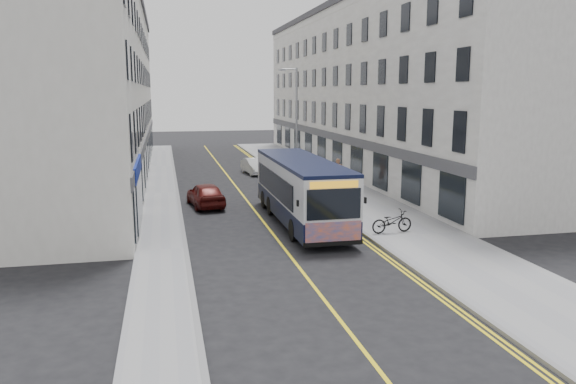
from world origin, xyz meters
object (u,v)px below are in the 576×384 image
bicycle (392,221)px  car_maroon (206,194)px  pedestrian_far (323,171)px  streetlamp (295,121)px  pedestrian_near (338,172)px  car_white (255,166)px  city_bus (301,189)px

bicycle → car_maroon: size_ratio=0.48×
pedestrian_far → car_maroon: size_ratio=0.45×
streetlamp → car_maroon: (-6.69, -6.39, -3.69)m
car_maroon → pedestrian_near: bearing=-159.9°
pedestrian_near → car_white: (-4.64, 7.06, -0.40)m
pedestrian_far → bicycle: bearing=-127.9°
city_bus → streetlamp: bearing=78.2°
city_bus → pedestrian_near: size_ratio=6.07×
car_maroon → car_white: bearing=-119.2°
streetlamp → bicycle: streetlamp is taller
city_bus → bicycle: city_bus is taller
streetlamp → bicycle: size_ratio=4.08×
bicycle → car_maroon: (-7.73, 8.29, 0.06)m
car_white → bicycle: bearing=-88.9°
streetlamp → pedestrian_far: 3.91m
city_bus → car_maroon: city_bus is taller
bicycle → pedestrian_far: bearing=-8.5°
pedestrian_near → car_white: bearing=147.9°
bicycle → car_white: 20.52m
pedestrian_near → pedestrian_far: pedestrian_far is taller
bicycle → pedestrian_near: 13.34m
streetlamp → car_white: (-1.98, 5.62, -3.77)m
pedestrian_near → car_maroon: bearing=-127.5°
pedestrian_near → pedestrian_far: size_ratio=0.98×
streetlamp → pedestrian_far: streetlamp is taller
pedestrian_near → streetlamp: bearing=176.2°
city_bus → pedestrian_far: bearing=68.3°
car_white → pedestrian_near: bearing=-64.0°
streetlamp → bicycle: 15.18m
bicycle → pedestrian_far: (0.71, 13.65, 0.40)m
pedestrian_far → pedestrian_near: bearing=-59.3°
pedestrian_near → city_bus: bearing=-92.2°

